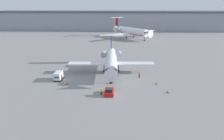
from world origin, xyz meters
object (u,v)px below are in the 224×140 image
Objects in this scene: luggage_cart at (58,76)px; worker_near_tug at (101,91)px; pushback_tug at (109,92)px; airplane_main at (111,61)px; traffic_cone_left at (67,83)px; worker_on_apron at (62,77)px; traffic_cone_right at (156,83)px; worker_by_wing at (139,74)px; airplane_parked_far_left at (131,31)px; traffic_cone_mid at (168,91)px.

luggage_cart is 15.71m from worker_near_tug.
airplane_main is at bearing 91.47° from pushback_tug.
pushback_tug is at bearing -27.91° from traffic_cone_left.
luggage_cart is at bearing 161.80° from worker_on_apron.
traffic_cone_right is at bearing -37.56° from airplane_main.
luggage_cart is 26.03m from traffic_cone_right.
pushback_tug is 13.72m from traffic_cone_right.
pushback_tug is 5.31× the size of traffic_cone_right.
airplane_parked_far_left reaches higher than worker_by_wing.
pushback_tug is at bearing -122.38° from worker_by_wing.
worker_on_apron is 25.00m from traffic_cone_right.
luggage_cart reaches higher than pushback_tug.
pushback_tug is 0.12× the size of airplane_parked_far_left.
traffic_cone_right is 0.02× the size of airplane_parked_far_left.
worker_by_wing is at bearing 7.80° from luggage_cart.
airplane_main is at bearing 28.40° from luggage_cart.
worker_on_apron is (-12.82, -7.81, -2.48)m from airplane_main.
worker_near_tug is at bearing -94.39° from airplane_main.
airplane_parked_far_left reaches higher than traffic_cone_right.
airplane_main is at bearing 150.83° from worker_by_wing.
airplane_parked_far_left is at bearing 84.60° from pushback_tug.
luggage_cart reaches higher than traffic_cone_right.
pushback_tug is at bearing -95.40° from airplane_parked_far_left.
traffic_cone_mid is at bearing -85.84° from airplane_parked_far_left.
pushback_tug is 82.21m from airplane_parked_far_left.
worker_on_apron reaches higher than traffic_cone_left.
worker_near_tug is 2.23× the size of traffic_cone_mid.
worker_on_apron reaches higher than traffic_cone_mid.
traffic_cone_right is at bearing 29.60° from worker_near_tug.
worker_by_wing reaches higher than traffic_cone_right.
airplane_main is at bearing -97.12° from airplane_parked_far_left.
traffic_cone_left is at bearing 145.97° from worker_near_tug.
traffic_cone_left is at bearing -45.09° from luggage_cart.
worker_near_tug is at bearing -38.43° from worker_on_apron.
luggage_cart is 5.55× the size of traffic_cone_left.
luggage_cart is 76.07m from airplane_parked_far_left.
worker_on_apron reaches higher than worker_near_tug.
worker_by_wing is 0.06× the size of airplane_parked_far_left.
airplane_main is 15.40m from traffic_cone_left.
worker_near_tug is 0.95× the size of worker_by_wing.
traffic_cone_right is at bearing 108.88° from traffic_cone_mid.
luggage_cart reaches higher than worker_on_apron.
worker_by_wing reaches higher than pushback_tug.
luggage_cart is 0.12× the size of airplane_parked_far_left.
traffic_cone_mid is at bearing -14.64° from luggage_cart.
airplane_main is 20.55m from traffic_cone_mid.
worker_on_apron is at bearing 165.49° from traffic_cone_mid.
worker_near_tug is at bearing -150.40° from traffic_cone_right.
worker_by_wing is 2.35× the size of traffic_cone_mid.
worker_near_tug is 2.43× the size of traffic_cone_right.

